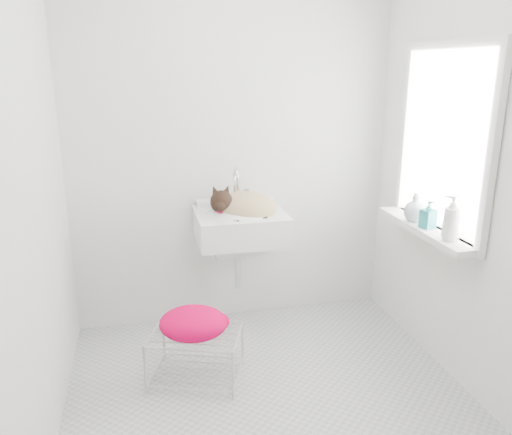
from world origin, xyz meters
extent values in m
cube|color=#BBBDBF|center=(0.00, 0.00, 0.00)|extent=(2.20, 2.00, 0.02)
cube|color=white|center=(0.00, 1.00, 1.25)|extent=(2.20, 0.02, 2.50)
cube|color=white|center=(1.10, 0.00, 1.25)|extent=(0.02, 2.00, 2.50)
cube|color=white|center=(-1.10, 0.00, 1.25)|extent=(0.02, 2.00, 2.50)
cube|color=white|center=(1.09, 0.20, 1.35)|extent=(0.01, 0.80, 1.00)
cube|color=white|center=(1.07, 0.20, 1.35)|extent=(0.04, 0.90, 1.10)
cube|color=white|center=(1.01, 0.20, 0.83)|extent=(0.16, 0.88, 0.04)
cube|color=white|center=(0.00, 0.74, 0.85)|extent=(0.57, 0.50, 0.23)
ellipsoid|color=tan|center=(0.03, 0.73, 0.88)|extent=(0.43, 0.38, 0.20)
sphere|color=black|center=(-0.13, 0.66, 0.97)|extent=(0.16, 0.16, 0.14)
torus|color=#C0093D|center=(-0.11, 0.66, 0.93)|extent=(0.14, 0.14, 0.06)
cube|color=beige|center=(-0.37, 0.23, 0.15)|extent=(0.58, 0.50, 0.30)
ellipsoid|color=#EA010A|center=(-0.39, 0.20, 0.33)|extent=(0.44, 0.36, 0.16)
imported|color=white|center=(1.00, -0.06, 0.85)|extent=(0.11, 0.11, 0.21)
imported|color=teal|center=(1.00, 0.16, 0.85)|extent=(0.09, 0.09, 0.16)
imported|color=#AEBAC5|center=(1.00, 0.31, 0.85)|extent=(0.17, 0.17, 0.17)
camera|label=1|loc=(-0.62, -2.37, 1.76)|focal=35.64mm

